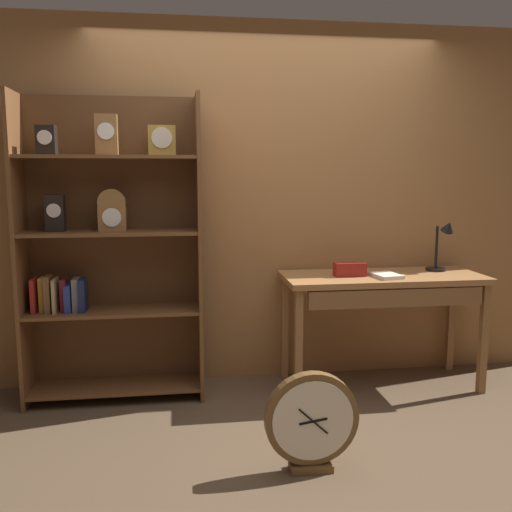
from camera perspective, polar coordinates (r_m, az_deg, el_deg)
name	(u,v)px	position (r m, az deg, el deg)	size (l,w,h in m)	color
ground_plane	(302,457)	(3.25, 4.74, -19.66)	(10.00, 10.00, 0.00)	brown
back_wood_panel	(265,205)	(4.14, 0.96, 5.25)	(4.80, 0.05, 2.60)	#9E6B3D
bookshelf	(108,250)	(3.87, -14.80, 0.59)	(1.18, 0.35, 2.04)	brown
workbench	(383,289)	(4.06, 12.82, -3.31)	(1.41, 0.57, 0.82)	#9E6B3D
desk_lamp	(443,244)	(4.30, 18.43, 1.16)	(0.18, 0.18, 0.38)	black
toolbox_small	(350,269)	(3.96, 9.52, -1.34)	(0.22, 0.10, 0.09)	maroon
open_repair_manual	(386,276)	(3.96, 13.09, -1.94)	(0.16, 0.22, 0.03)	silver
round_clock_large	(312,421)	(3.01, 5.67, -16.37)	(0.49, 0.11, 0.53)	brown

